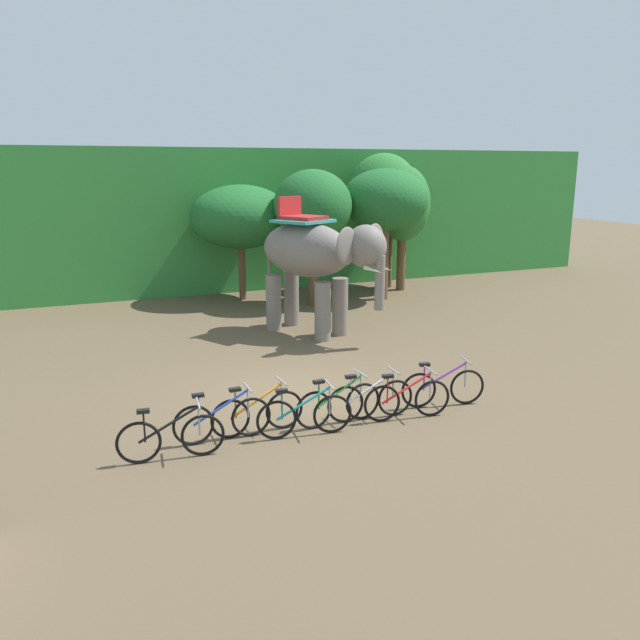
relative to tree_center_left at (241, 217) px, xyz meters
name	(u,v)px	position (x,y,z in m)	size (l,w,h in m)	color
ground_plane	(294,397)	(-1.76, -9.84, -2.89)	(80.00, 80.00, 0.00)	brown
foliage_hedge	(168,217)	(-1.76, 4.32, -0.27)	(36.00, 6.00, 5.24)	#338438
tree_center_left	(241,217)	(0.00, 0.00, 0.00)	(3.49, 3.49, 3.99)	brown
tree_center_right	(313,207)	(1.94, -1.85, 0.40)	(2.59, 2.59, 4.51)	brown
tree_left	(385,201)	(4.59, -1.91, 0.55)	(2.97, 2.97, 4.53)	brown
tree_far_left	(383,196)	(5.47, -0.16, 0.64)	(2.71, 2.71, 5.07)	brown
tree_right	(390,197)	(5.89, 0.06, 0.58)	(2.80, 2.80, 4.63)	brown
tree_far_right	(403,205)	(6.03, -0.64, 0.32)	(2.02, 2.02, 4.64)	brown
elephant	(316,256)	(0.56, -5.41, -0.69)	(3.13, 4.10, 3.78)	slate
bike_black	(171,437)	(-4.56, -11.72, -2.50)	(1.71, 0.52, 0.92)	black
bike_blue	(222,419)	(-3.62, -11.33, -2.50)	(1.71, 0.52, 0.92)	black
bike_orange	(258,413)	(-2.97, -11.27, -2.50)	(1.71, 0.52, 0.92)	black
bike_teal	(304,415)	(-2.26, -11.71, -2.50)	(1.70, 0.52, 0.92)	black
bike_green	(338,404)	(-1.50, -11.45, -2.50)	(1.71, 0.52, 0.92)	black
bike_white	(370,399)	(-0.86, -11.47, -2.50)	(1.71, 0.52, 0.92)	black
bike_red	(407,399)	(-0.23, -11.73, -2.50)	(1.70, 0.52, 0.92)	black
bike_purple	(443,387)	(0.76, -11.43, -2.50)	(1.68, 0.55, 0.92)	black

